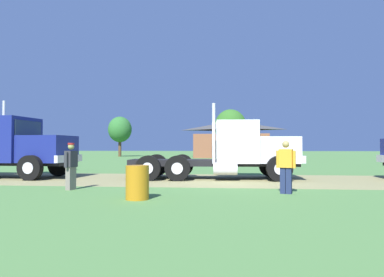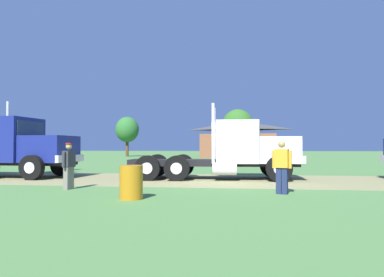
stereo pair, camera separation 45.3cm
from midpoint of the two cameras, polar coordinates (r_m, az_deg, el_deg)
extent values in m
plane|color=#4C7A3C|center=(15.38, 4.69, -6.72)|extent=(200.00, 200.00, 0.00)
cube|color=#878252|center=(15.38, 4.69, -6.70)|extent=(120.00, 5.95, 0.01)
cube|color=black|center=(15.88, 4.18, -3.92)|extent=(7.52, 1.83, 0.28)
cube|color=white|center=(16.07, 14.38, -1.80)|extent=(1.85, 2.05, 1.15)
cube|color=silver|center=(16.26, 17.63, -3.16)|extent=(0.26, 2.17, 0.32)
cube|color=white|center=(15.88, 8.02, -0.57)|extent=(1.89, 2.33, 1.85)
cube|color=#2D3D4C|center=(15.97, 11.31, 0.77)|extent=(0.12, 1.88, 0.81)
cylinder|color=silver|center=(16.76, 4.38, 0.62)|extent=(0.14, 0.14, 2.57)
cylinder|color=silver|center=(14.98, 4.31, 0.84)|extent=(0.14, 0.14, 2.57)
cylinder|color=silver|center=(14.90, 6.16, -4.92)|extent=(1.02, 0.56, 0.52)
cylinder|color=black|center=(17.20, 13.49, -4.32)|extent=(1.09, 0.35, 1.07)
cylinder|color=silver|center=(17.35, 13.41, -4.29)|extent=(0.48, 0.06, 0.48)
cylinder|color=black|center=(14.98, 14.76, -4.76)|extent=(1.09, 0.35, 1.07)
cylinder|color=silver|center=(14.82, 14.87, -4.80)|extent=(0.48, 0.06, 0.48)
cylinder|color=black|center=(17.26, -4.88, -4.34)|extent=(1.09, 0.35, 1.07)
cylinder|color=silver|center=(17.42, -4.79, -4.31)|extent=(0.48, 0.06, 0.48)
cylinder|color=black|center=(15.05, -6.35, -4.78)|extent=(1.09, 0.35, 1.07)
cylinder|color=silver|center=(14.90, -6.48, -4.82)|extent=(0.48, 0.06, 0.48)
cylinder|color=black|center=(17.09, -0.74, -4.37)|extent=(1.09, 0.35, 1.07)
cylinder|color=silver|center=(17.25, -0.69, -4.35)|extent=(0.48, 0.06, 0.48)
cylinder|color=black|center=(14.86, -1.61, -4.83)|extent=(1.09, 0.35, 1.07)
cylinder|color=silver|center=(14.70, -1.68, -4.87)|extent=(0.48, 0.06, 0.48)
cube|color=navy|center=(17.54, -21.36, -1.58)|extent=(2.12, 2.15, 1.22)
cube|color=silver|center=(17.01, -18.37, -3.06)|extent=(0.29, 2.24, 0.32)
cube|color=navy|center=(18.64, -26.35, -0.19)|extent=(1.97, 2.43, 2.08)
cube|color=#2D3D4C|center=(18.10, -23.96, 1.13)|extent=(0.15, 1.94, 0.91)
cylinder|color=silver|center=(20.02, -27.12, 1.08)|extent=(0.14, 0.14, 3.01)
cylinder|color=black|center=(18.61, -19.73, -4.04)|extent=(1.10, 0.36, 1.08)
cylinder|color=silver|center=(18.75, -19.48, -4.02)|extent=(0.49, 0.07, 0.49)
cylinder|color=black|center=(16.65, -23.81, -4.33)|extent=(1.10, 0.36, 1.08)
cylinder|color=silver|center=(16.52, -24.13, -4.35)|extent=(0.49, 0.07, 0.49)
cube|color=gold|center=(11.17, 15.47, -3.13)|extent=(0.46, 0.38, 0.57)
sphere|color=tan|center=(11.17, 15.45, -0.91)|extent=(0.22, 0.22, 0.22)
cube|color=#1E284C|center=(11.23, 15.05, -6.62)|extent=(0.21, 0.22, 0.80)
cube|color=#1E284C|center=(11.20, 15.93, -6.64)|extent=(0.21, 0.22, 0.80)
cylinder|color=gold|center=(11.23, 14.22, -3.27)|extent=(0.10, 0.10, 0.54)
cylinder|color=gold|center=(11.13, 16.72, -3.27)|extent=(0.10, 0.10, 0.54)
cube|color=#2D2D33|center=(12.58, -18.34, -3.14)|extent=(0.34, 0.43, 0.54)
sphere|color=#939B54|center=(12.58, -18.33, -1.25)|extent=(0.21, 0.21, 0.21)
cylinder|color=maroon|center=(12.58, -18.33, -0.82)|extent=(0.22, 0.22, 0.06)
cube|color=slate|center=(12.69, -18.12, -6.08)|extent=(0.21, 0.20, 0.76)
cube|color=slate|center=(12.56, -18.61, -6.12)|extent=(0.21, 0.20, 0.76)
cylinder|color=#2D2D33|center=(12.77, -17.65, -3.23)|extent=(0.10, 0.10, 0.51)
cylinder|color=#2D2D33|center=(12.40, -19.06, -3.28)|extent=(0.10, 0.10, 0.51)
cube|color=silver|center=(22.41, -19.41, -2.02)|extent=(0.35, 0.47, 0.60)
sphere|color=#AA736C|center=(22.41, -19.40, -0.86)|extent=(0.23, 0.23, 0.23)
cube|color=slate|center=(22.52, -19.37, -3.85)|extent=(0.21, 0.20, 0.85)
cube|color=slate|center=(22.35, -19.48, -3.87)|extent=(0.21, 0.20, 0.85)
cylinder|color=silver|center=(22.67, -19.25, -2.08)|extent=(0.10, 0.10, 0.57)
cylinder|color=silver|center=(22.16, -19.58, -2.10)|extent=(0.10, 0.10, 0.57)
cylinder|color=#B27214|center=(9.87, -8.51, -7.02)|extent=(0.64, 0.64, 0.93)
cube|color=brown|center=(46.25, 7.93, -1.21)|extent=(9.91, 6.20, 3.05)
pyramid|color=#404040|center=(46.33, 7.92, 2.12)|extent=(10.40, 6.51, 1.17)
cube|color=black|center=(43.73, 5.76, -1.76)|extent=(1.80, 0.23, 2.20)
cylinder|color=#513823|center=(52.33, -10.21, -1.46)|extent=(0.44, 0.44, 2.59)
ellipsoid|color=#2B652B|center=(52.39, -10.20, 1.44)|extent=(3.40, 3.40, 3.74)
cylinder|color=#513823|center=(55.77, 7.66, -1.50)|extent=(0.44, 0.44, 2.50)
ellipsoid|color=#2F6321|center=(55.85, 7.65, 1.87)|extent=(5.08, 5.08, 5.59)
camera|label=1|loc=(0.23, -89.18, -0.02)|focal=32.95mm
camera|label=2|loc=(0.23, 90.82, 0.02)|focal=32.95mm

